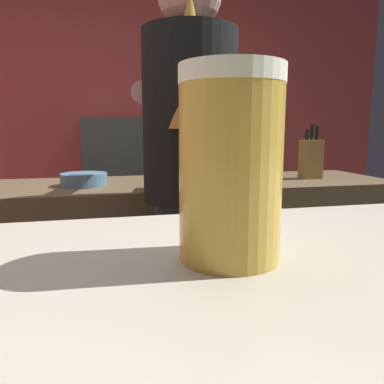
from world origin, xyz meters
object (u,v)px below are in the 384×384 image
(chefs_knife, at_px, (227,181))
(knife_block, at_px, (311,158))
(bartender, at_px, (190,173))
(bottle_olive_oil, at_px, (164,108))
(bottle_hot_sauce, at_px, (182,106))
(pint_glass_far, at_px, (230,165))
(mixing_bowl, at_px, (84,179))

(chefs_knife, bearing_deg, knife_block, -10.90)
(bartender, xyz_separation_m, chefs_knife, (0.28, 0.41, -0.09))
(chefs_knife, bearing_deg, bottle_olive_oil, 80.02)
(bartender, distance_m, bottle_olive_oil, 1.87)
(bottle_hot_sauce, bearing_deg, pint_glass_far, -100.98)
(mixing_bowl, distance_m, chefs_knife, 0.68)
(bottle_hot_sauce, bearing_deg, knife_block, -71.76)
(pint_glass_far, height_order, bottle_hot_sauce, bottle_hot_sauce)
(mixing_bowl, distance_m, bottle_hot_sauce, 1.52)
(bartender, relative_size, knife_block, 6.12)
(bartender, xyz_separation_m, bottle_hot_sauce, (0.32, 1.70, 0.34))
(knife_block, height_order, bottle_olive_oil, bottle_olive_oil)
(bottle_hot_sauce, bearing_deg, bartender, -100.76)
(chefs_knife, relative_size, bottle_olive_oil, 1.06)
(chefs_knife, bearing_deg, mixing_bowl, 164.72)
(chefs_knife, bearing_deg, bartender, -138.19)
(bottle_hot_sauce, distance_m, bottle_olive_oil, 0.18)
(bartender, distance_m, mixing_bowl, 0.59)
(pint_glass_far, xyz_separation_m, bottle_hot_sauce, (0.54, 2.79, 0.21))
(knife_block, distance_m, bottle_olive_oil, 1.55)
(knife_block, bearing_deg, mixing_bowl, 179.94)
(chefs_knife, height_order, bottle_hot_sauce, bottle_hot_sauce)
(pint_glass_far, height_order, bottle_olive_oil, bottle_olive_oil)
(bartender, height_order, bottle_olive_oil, bartender)
(bartender, xyz_separation_m, pint_glass_far, (-0.22, -1.09, 0.14))
(mixing_bowl, height_order, bottle_olive_oil, bottle_olive_oil)
(bartender, distance_m, knife_block, 0.86)
(knife_block, xyz_separation_m, pint_glass_far, (-0.96, -1.51, 0.12))
(bartender, relative_size, mixing_bowl, 8.21)
(bartender, relative_size, bottle_hot_sauce, 6.82)
(mixing_bowl, bearing_deg, bartender, -46.99)
(mixing_bowl, xyz_separation_m, bottle_olive_oil, (0.59, 1.41, 0.40))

